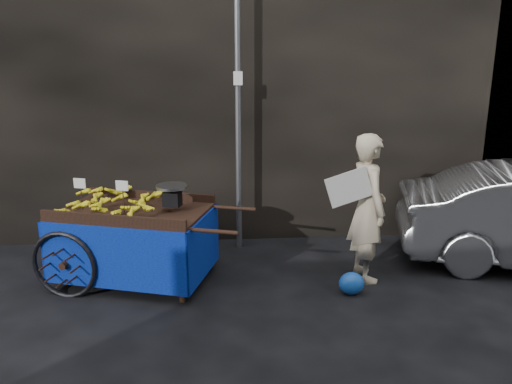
{
  "coord_description": "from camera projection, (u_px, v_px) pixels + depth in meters",
  "views": [
    {
      "loc": [
        0.03,
        -5.52,
        2.66
      ],
      "look_at": [
        0.48,
        0.5,
        1.03
      ],
      "focal_mm": 35.0,
      "sensor_mm": 36.0,
      "label": 1
    }
  ],
  "objects": [
    {
      "name": "ground",
      "position": [
        219.0,
        286.0,
        6.01
      ],
      "size": [
        80.0,
        80.0,
        0.0
      ],
      "primitive_type": "plane",
      "color": "black",
      "rests_on": "ground"
    },
    {
      "name": "building_wall",
      "position": [
        240.0,
        68.0,
        7.89
      ],
      "size": [
        13.5,
        2.0,
        5.0
      ],
      "color": "black",
      "rests_on": "ground"
    },
    {
      "name": "street_pole",
      "position": [
        238.0,
        108.0,
        6.76
      ],
      "size": [
        0.12,
        0.1,
        4.0
      ],
      "color": "slate",
      "rests_on": "ground"
    },
    {
      "name": "banana_cart",
      "position": [
        129.0,
        217.0,
        6.0
      ],
      "size": [
        2.62,
        1.72,
        1.32
      ],
      "rotation": [
        0.0,
        0.0,
        -0.29
      ],
      "color": "black",
      "rests_on": "ground"
    },
    {
      "name": "vendor",
      "position": [
        367.0,
        208.0,
        6.03
      ],
      "size": [
        0.85,
        0.71,
        1.81
      ],
      "rotation": [
        0.0,
        0.0,
        1.7
      ],
      "color": "#BCAB8C",
      "rests_on": "ground"
    },
    {
      "name": "plastic_bag",
      "position": [
        352.0,
        283.0,
        5.78
      ],
      "size": [
        0.3,
        0.24,
        0.27
      ],
      "primitive_type": "ellipsoid",
      "color": "blue",
      "rests_on": "ground"
    }
  ]
}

